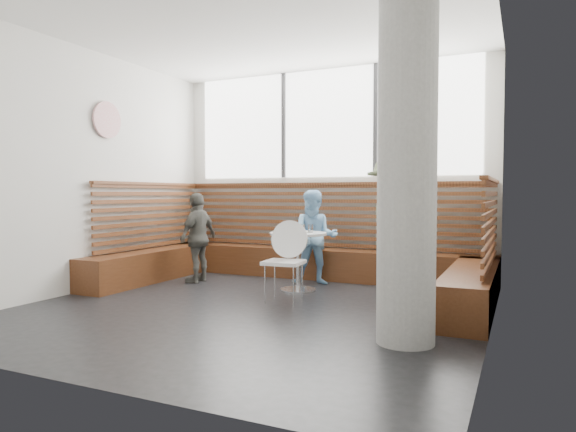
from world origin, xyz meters
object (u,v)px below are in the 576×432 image
at_px(cafe_chair, 287,254).
at_px(child_left, 198,237).
at_px(adult_man, 394,228).
at_px(child_back, 315,237).
at_px(concrete_column, 407,157).
at_px(cafe_table, 298,249).

height_order(cafe_chair, child_left, child_left).
bearing_deg(adult_man, child_back, 42.35).
bearing_deg(concrete_column, child_back, 127.13).
bearing_deg(child_left, adult_man, 89.94).
relative_size(concrete_column, cafe_table, 4.13).
height_order(concrete_column, cafe_table, concrete_column).
xyz_separation_m(adult_man, child_back, (-1.27, 0.63, -0.21)).
bearing_deg(cafe_table, child_left, 179.49).
distance_m(cafe_chair, child_left, 1.84).
height_order(cafe_table, cafe_chair, cafe_chair).
bearing_deg(cafe_table, concrete_column, -45.09).
bearing_deg(child_back, child_left, -178.58).
bearing_deg(concrete_column, child_left, 151.87).
height_order(concrete_column, child_back, concrete_column).
bearing_deg(child_back, cafe_table, -108.96).
bearing_deg(concrete_column, cafe_table, 134.91).
height_order(cafe_table, adult_man, adult_man).
relative_size(concrete_column, child_left, 2.46).
relative_size(adult_man, child_back, 1.31).
xyz_separation_m(cafe_chair, child_left, (-1.72, 0.65, 0.08)).
xyz_separation_m(cafe_table, adult_man, (1.30, -0.09, 0.32)).
bearing_deg(child_left, concrete_column, 63.94).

